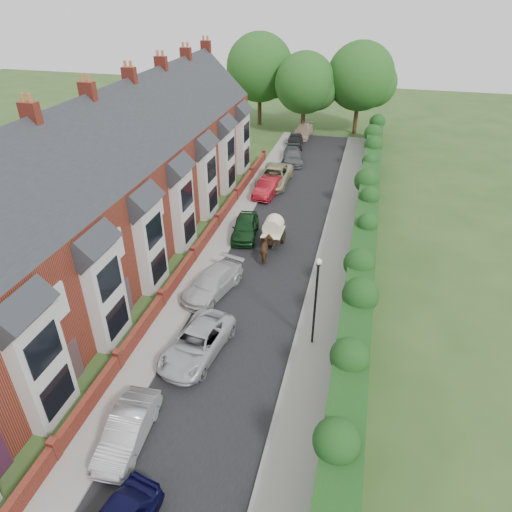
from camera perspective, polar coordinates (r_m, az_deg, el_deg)
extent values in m
plane|color=#2D4C1E|center=(21.85, -3.81, -16.24)|extent=(140.00, 140.00, 0.00)
cube|color=black|center=(30.13, 1.57, -0.87)|extent=(6.00, 58.00, 0.02)
cube|color=gray|center=(29.64, 9.32, -1.82)|extent=(2.20, 58.00, 0.12)
cube|color=gray|center=(31.03, -5.38, 0.15)|extent=(1.70, 58.00, 0.12)
cube|color=gray|center=(29.70, 7.31, -1.55)|extent=(0.18, 58.00, 0.13)
cube|color=gray|center=(30.80, -3.97, -0.03)|extent=(0.18, 58.00, 0.13)
cube|color=#133E16|center=(28.98, 13.05, -0.31)|extent=(1.50, 58.00, 2.50)
cube|color=maroon|center=(31.46, -17.86, 5.74)|extent=(8.00, 40.00, 6.50)
cube|color=#26282D|center=(30.27, -18.87, 11.27)|extent=(8.00, 40.20, 8.00)
cube|color=silver|center=(20.83, -25.05, -12.80)|extent=(0.70, 2.40, 5.20)
cube|color=black|center=(21.44, -23.51, -15.38)|extent=(0.06, 1.80, 1.60)
cube|color=black|center=(19.86, -24.98, -10.56)|extent=(0.06, 1.80, 1.60)
cube|color=#26282D|center=(19.11, -27.42, -6.13)|extent=(1.70, 2.60, 1.70)
cube|color=#3F2D2D|center=(23.14, -21.76, -12.05)|extent=(0.08, 0.90, 2.10)
cube|color=silver|center=(21.04, -23.66, -5.53)|extent=(0.12, 1.20, 1.60)
cube|color=silver|center=(23.80, -18.12, -5.01)|extent=(0.70, 2.40, 5.20)
cube|color=black|center=(24.33, -16.91, -7.43)|extent=(0.06, 1.80, 1.60)
cube|color=black|center=(22.95, -17.82, -2.75)|extent=(0.06, 1.80, 1.60)
cube|color=#26282D|center=(22.31, -19.71, 1.28)|extent=(1.70, 2.60, 1.70)
cube|color=#3F2D2D|center=(26.24, -15.89, -5.01)|extent=(0.08, 0.90, 2.10)
cube|color=silver|center=(24.39, -17.11, 1.20)|extent=(0.12, 1.20, 1.60)
cube|color=silver|center=(27.37, -12.98, 0.97)|extent=(0.70, 2.40, 5.20)
cube|color=black|center=(27.83, -12.01, -1.25)|extent=(0.06, 1.80, 1.60)
cube|color=black|center=(26.63, -12.57, 3.09)|extent=(0.06, 1.80, 1.60)
cube|color=#26282D|center=(26.08, -14.06, 6.69)|extent=(1.70, 2.60, 1.70)
cube|color=#3F2D2D|center=(29.87, -11.45, 0.47)|extent=(0.08, 0.90, 2.10)
cube|color=silver|center=(28.24, -12.23, 6.20)|extent=(0.12, 1.20, 1.60)
cube|color=silver|center=(31.33, -9.07, 5.49)|extent=(0.70, 2.40, 5.20)
cube|color=black|center=(31.73, -8.27, 3.49)|extent=(0.06, 1.80, 1.60)
cube|color=black|center=(30.69, -8.61, 7.44)|extent=(0.06, 1.80, 1.60)
cube|color=#26282D|center=(30.21, -9.82, 10.63)|extent=(1.70, 2.60, 1.70)
cube|color=#3F2D2D|center=(33.85, -8.01, 4.72)|extent=(0.08, 0.90, 2.10)
cube|color=silver|center=(32.40, -8.50, 9.93)|extent=(0.12, 1.20, 1.60)
cube|color=silver|center=(35.55, -6.03, 8.96)|extent=(0.70, 2.40, 5.20)
cube|color=black|center=(35.91, -5.36, 7.15)|extent=(0.06, 1.80, 1.60)
cube|color=black|center=(34.99, -5.56, 10.73)|extent=(0.06, 1.80, 1.60)
cube|color=#26282D|center=(34.57, -6.55, 13.57)|extent=(1.70, 2.60, 1.70)
cube|color=#3F2D2D|center=(38.07, -5.29, 8.04)|extent=(0.08, 0.90, 2.10)
cube|color=silver|center=(36.77, -5.58, 12.77)|extent=(0.12, 1.20, 1.60)
cube|color=silver|center=(39.95, -3.60, 11.66)|extent=(0.70, 2.40, 5.20)
cube|color=black|center=(40.27, -3.04, 10.02)|extent=(0.06, 1.80, 1.60)
cube|color=black|center=(39.45, -3.13, 13.26)|extent=(0.06, 1.80, 1.60)
cube|color=#26282D|center=(39.08, -3.97, 15.82)|extent=(1.70, 2.60, 1.70)
cube|color=#3F2D2D|center=(42.45, -3.08, 10.67)|extent=(0.08, 0.90, 2.10)
cube|color=silver|center=(41.29, -3.25, 14.97)|extent=(0.12, 1.20, 1.60)
cube|color=silver|center=(44.48, -1.63, 13.81)|extent=(0.70, 2.40, 5.20)
cube|color=black|center=(44.77, -1.14, 12.31)|extent=(0.06, 1.80, 1.60)
cube|color=black|center=(44.03, -1.17, 15.26)|extent=(0.06, 1.80, 1.60)
cube|color=#26282D|center=(43.70, -1.89, 17.57)|extent=(1.70, 2.60, 1.70)
cube|color=#3F2D2D|center=(46.97, -1.27, 12.79)|extent=(0.08, 0.90, 2.10)
cube|color=silver|center=(45.90, -1.34, 16.71)|extent=(0.12, 1.20, 1.60)
cube|color=maroon|center=(25.37, -26.24, 15.11)|extent=(0.90, 0.50, 1.60)
cylinder|color=#A35B30|center=(25.30, -27.13, 17.13)|extent=(0.20, 0.20, 0.50)
cylinder|color=#A35B30|center=(25.04, -26.39, 17.19)|extent=(0.20, 0.20, 0.50)
cube|color=maroon|center=(29.28, -20.19, 18.22)|extent=(0.90, 0.50, 1.60)
cylinder|color=#A35B30|center=(29.21, -20.90, 20.00)|extent=(0.20, 0.20, 0.50)
cylinder|color=#A35B30|center=(28.99, -20.20, 20.05)|extent=(0.20, 0.20, 0.50)
cube|color=maroon|center=(33.48, -15.48, 20.44)|extent=(0.90, 0.50, 1.60)
cylinder|color=#A35B30|center=(33.42, -16.05, 22.02)|extent=(0.20, 0.20, 0.50)
cylinder|color=#A35B30|center=(33.23, -15.40, 22.05)|extent=(0.20, 0.20, 0.50)
cube|color=maroon|center=(37.87, -11.74, 22.07)|extent=(0.90, 0.50, 1.60)
cylinder|color=#A35B30|center=(37.82, -12.21, 23.48)|extent=(0.20, 0.20, 0.50)
cylinder|color=#A35B30|center=(37.65, -11.61, 23.50)|extent=(0.20, 0.20, 0.50)
cube|color=maroon|center=(42.40, -8.73, 23.30)|extent=(0.90, 0.50, 1.60)
cylinder|color=#A35B30|center=(42.35, -9.12, 24.56)|extent=(0.20, 0.20, 0.50)
cylinder|color=#A35B30|center=(42.20, -8.57, 24.58)|extent=(0.20, 0.20, 0.50)
cube|color=maroon|center=(47.02, -6.27, 24.24)|extent=(0.90, 0.50, 1.60)
cylinder|color=#A35B30|center=(46.98, -6.60, 25.39)|extent=(0.20, 0.20, 0.50)
cylinder|color=#A35B30|center=(46.84, -6.09, 25.40)|extent=(0.20, 0.20, 0.50)
cube|color=maroon|center=(21.95, -20.02, -16.70)|extent=(0.30, 4.70, 0.90)
cube|color=maroon|center=(24.91, -14.03, -8.71)|extent=(0.30, 4.70, 0.90)
cube|color=maroon|center=(28.44, -9.60, -2.49)|extent=(0.30, 4.70, 0.90)
cube|color=maroon|center=(32.36, -6.23, 2.31)|extent=(0.30, 4.70, 0.90)
cube|color=maroon|center=(36.54, -3.60, 6.04)|extent=(0.30, 4.70, 0.90)
cube|color=maroon|center=(40.91, -1.49, 8.97)|extent=(0.30, 4.70, 0.90)
cube|color=maroon|center=(45.41, 0.23, 11.33)|extent=(0.30, 4.70, 0.90)
cube|color=maroon|center=(20.69, -23.89, -21.23)|extent=(0.35, 0.35, 1.10)
cube|color=maroon|center=(23.27, -16.82, -12.29)|extent=(0.35, 0.35, 1.10)
cube|color=maroon|center=(26.55, -11.68, -5.22)|extent=(0.35, 0.35, 1.10)
cube|color=maroon|center=(30.31, -7.82, 0.23)|extent=(0.35, 0.35, 1.10)
cube|color=maroon|center=(34.38, -4.84, 4.44)|extent=(0.35, 0.35, 1.10)
cube|color=maroon|center=(38.67, -2.49, 7.72)|extent=(0.35, 0.35, 1.10)
cube|color=maroon|center=(43.11, -0.59, 10.34)|extent=(0.35, 0.35, 1.10)
cube|color=maroon|center=(47.67, 0.98, 12.45)|extent=(0.35, 0.35, 1.10)
cylinder|color=black|center=(22.59, 7.38, -6.29)|extent=(0.12, 0.12, 4.80)
cylinder|color=black|center=(21.19, 7.82, -1.05)|extent=(0.20, 0.20, 0.10)
sphere|color=silver|center=(21.11, 7.85, -0.71)|extent=(0.32, 0.32, 0.32)
cylinder|color=#332316|center=(56.15, 5.92, 17.20)|extent=(0.50, 0.50, 4.75)
sphere|color=#21521B|center=(55.39, 6.13, 20.72)|extent=(6.80, 6.80, 6.80)
sphere|color=#21521B|center=(55.63, 7.61, 19.98)|extent=(4.76, 4.76, 4.76)
cylinder|color=#332316|center=(57.49, 12.45, 17.26)|extent=(0.50, 0.50, 5.25)
sphere|color=#21521B|center=(56.70, 12.92, 21.05)|extent=(7.60, 7.60, 7.60)
sphere|color=#21521B|center=(57.10, 14.46, 20.18)|extent=(5.32, 5.32, 5.32)
cylinder|color=#332316|center=(60.05, 0.45, 18.67)|extent=(0.50, 0.50, 5.50)
sphere|color=#21521B|center=(59.27, 0.47, 22.50)|extent=(8.00, 8.00, 8.00)
sphere|color=#21521B|center=(59.33, 2.16, 21.74)|extent=(5.60, 5.60, 5.60)
imported|color=#A1A0A5|center=(20.21, -15.78, -20.19)|extent=(1.67, 4.14, 1.34)
imported|color=#B9BBC1|center=(23.14, -7.40, -10.72)|extent=(2.98, 5.26, 1.39)
imported|color=silver|center=(27.15, -5.47, -3.33)|extent=(3.12, 5.14, 1.39)
imported|color=#0F3415|center=(32.95, -1.36, 3.62)|extent=(2.29, 4.47, 1.46)
imported|color=maroon|center=(39.65, 1.54, 8.64)|extent=(2.03, 4.55, 1.45)
imported|color=tan|center=(41.80, 2.29, 9.96)|extent=(2.71, 5.69, 1.57)
imported|color=#515358|center=(47.35, 4.62, 12.36)|extent=(2.79, 4.86, 1.33)
imported|color=black|center=(51.84, 4.91, 14.12)|extent=(2.21, 4.36, 1.42)
imported|color=#54351E|center=(30.06, 1.34, 0.76)|extent=(1.24, 1.98, 1.55)
cube|color=black|center=(31.68, 2.14, 2.65)|extent=(1.21, 2.02, 0.51)
cylinder|color=beige|center=(31.34, 2.17, 3.79)|extent=(1.31, 1.26, 1.31)
cube|color=beige|center=(31.56, 2.15, 3.06)|extent=(1.33, 2.07, 0.04)
cylinder|color=black|center=(32.52, 1.23, 2.67)|extent=(0.08, 0.91, 0.91)
cylinder|color=black|center=(32.29, 3.50, 2.39)|extent=(0.08, 0.91, 0.91)
cylinder|color=black|center=(30.77, 1.06, 1.85)|extent=(0.06, 1.82, 0.06)
cylinder|color=black|center=(30.64, 2.35, 1.68)|extent=(0.06, 1.82, 0.06)
imported|color=#C6A98F|center=(55.68, 5.89, 15.26)|extent=(2.13, 4.72, 1.34)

